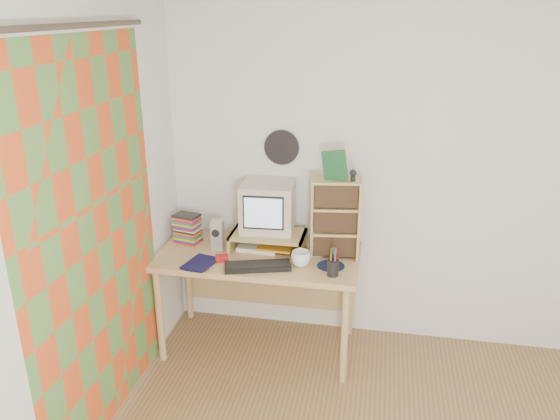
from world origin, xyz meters
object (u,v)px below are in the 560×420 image
at_px(keyboard, 258,266).
at_px(diary, 189,260).
at_px(crt_monitor, 267,208).
at_px(desk, 260,267).
at_px(mug, 301,259).
at_px(dvd_stack, 187,226).
at_px(cd_rack, 335,218).

distance_m(keyboard, diary, 0.47).
relative_size(keyboard, diary, 2.03).
bearing_deg(diary, crt_monitor, 51.73).
height_order(desk, mug, mug).
xyz_separation_m(desk, dvd_stack, (-0.55, 0.05, 0.26)).
bearing_deg(diary, mug, 20.32).
relative_size(crt_monitor, dvd_stack, 1.44).
relative_size(crt_monitor, mug, 2.80).
xyz_separation_m(dvd_stack, diary, (0.13, -0.33, -0.10)).
xyz_separation_m(desk, cd_rack, (0.52, 0.02, 0.41)).
relative_size(dvd_stack, cd_rack, 0.46).
relative_size(keyboard, dvd_stack, 1.72).
relative_size(cd_rack, diary, 2.58).
relative_size(desk, keyboard, 3.23).
bearing_deg(desk, mug, -30.37).
height_order(crt_monitor, keyboard, crt_monitor).
height_order(dvd_stack, diary, dvd_stack).
bearing_deg(crt_monitor, mug, -47.02).
distance_m(keyboard, mug, 0.29).
xyz_separation_m(crt_monitor, cd_rack, (0.48, -0.06, -0.02)).
relative_size(dvd_stack, diary, 1.18).
bearing_deg(keyboard, mug, 2.60).
bearing_deg(crt_monitor, dvd_stack, -179.40).
height_order(cd_rack, diary, cd_rack).
bearing_deg(desk, diary, -146.48).
distance_m(crt_monitor, cd_rack, 0.49).
bearing_deg(cd_rack, dvd_stack, 170.85).
height_order(crt_monitor, mug, crt_monitor).
distance_m(desk, crt_monitor, 0.44).
bearing_deg(desk, cd_rack, 2.57).
relative_size(mug, diary, 0.61).
height_order(crt_monitor, cd_rack, cd_rack).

